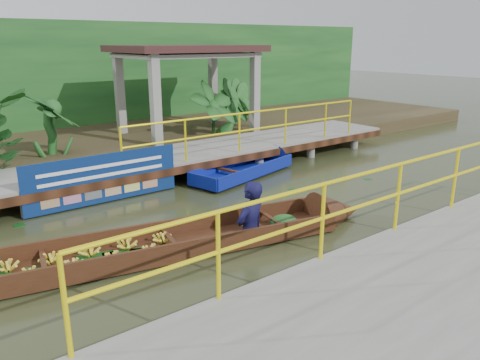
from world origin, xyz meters
TOP-DOWN VIEW (x-y plane):
  - ground at (0.00, 0.00)m, footprint 80.00×80.00m
  - land_strip at (0.00, 7.50)m, footprint 30.00×8.00m
  - far_dock at (0.02, 3.43)m, footprint 16.00×2.06m
  - near_dock at (1.00, -4.20)m, footprint 18.00×2.40m
  - pavilion at (3.00, 6.30)m, footprint 4.40×3.00m
  - foliage_backdrop at (0.00, 10.00)m, footprint 30.00×0.80m
  - vendor_boat at (-2.12, -0.35)m, footprint 9.60×2.91m
  - moored_blue_boat at (2.94, 2.49)m, footprint 3.70×1.75m
  - blue_banner at (-1.46, 2.48)m, footprint 3.34×0.04m
  - tropical_plants at (-1.75, 5.30)m, footprint 14.40×1.40m

SIDE VIEW (x-z plane):
  - ground at x=0.00m, z-range 0.00..0.00m
  - moored_blue_boat at x=2.94m, z-range -0.27..0.58m
  - land_strip at x=0.00m, z-range 0.00..0.45m
  - vendor_boat at x=-2.12m, z-range -0.86..1.42m
  - near_dock at x=1.00m, z-range -0.56..1.16m
  - far_dock at x=0.02m, z-range -0.35..1.30m
  - blue_banner at x=-1.46m, z-range 0.03..1.08m
  - tropical_plants at x=-1.75m, z-range 0.45..2.20m
  - foliage_backdrop at x=0.00m, z-range 0.00..4.00m
  - pavilion at x=3.00m, z-range 1.32..4.32m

